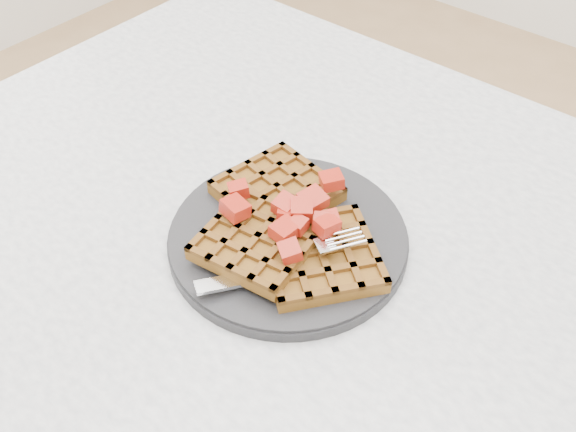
{
  "coord_description": "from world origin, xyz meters",
  "views": [
    {
      "loc": [
        0.2,
        -0.37,
        1.25
      ],
      "look_at": [
        -0.09,
        -0.01,
        0.79
      ],
      "focal_mm": 40.0,
      "sensor_mm": 36.0,
      "label": 1
    }
  ],
  "objects": [
    {
      "name": "table",
      "position": [
        0.0,
        0.0,
        0.64
      ],
      "size": [
        1.2,
        0.8,
        0.75
      ],
      "color": "silver",
      "rests_on": "ground"
    },
    {
      "name": "plate",
      "position": [
        -0.09,
        -0.01,
        0.76
      ],
      "size": [
        0.25,
        0.25,
        0.02
      ],
      "primitive_type": "cylinder",
      "color": "black",
      "rests_on": "table"
    },
    {
      "name": "waffles",
      "position": [
        -0.09,
        -0.02,
        0.78
      ],
      "size": [
        0.23,
        0.2,
        0.03
      ],
      "color": "brown",
      "rests_on": "plate"
    },
    {
      "name": "fork",
      "position": [
        -0.05,
        -0.05,
        0.77
      ],
      "size": [
        0.11,
        0.17,
        0.02
      ],
      "primitive_type": null,
      "rotation": [
        0.0,
        0.0,
        -0.55
      ],
      "color": "silver",
      "rests_on": "plate"
    },
    {
      "name": "strawberry_pile",
      "position": [
        -0.09,
        -0.01,
        0.8
      ],
      "size": [
        0.15,
        0.15,
        0.02
      ],
      "primitive_type": null,
      "color": "#8E0D04",
      "rests_on": "waffles"
    }
  ]
}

